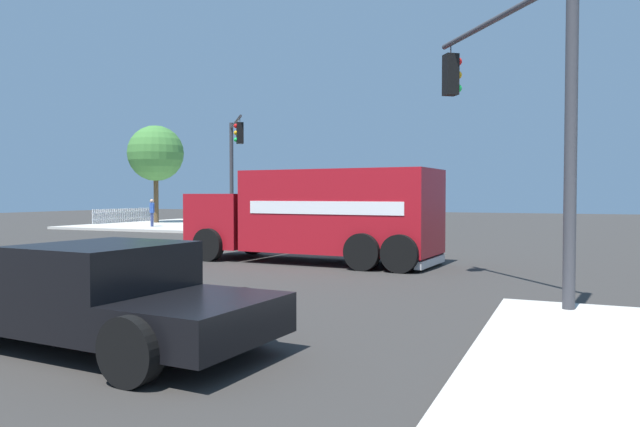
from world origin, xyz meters
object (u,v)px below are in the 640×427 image
object	(u,v)px
pickup_black	(94,292)
shade_tree_near	(156,154)
traffic_light_primary	(234,157)
pedestrian_crossing	(211,209)
traffic_light_secondary	(518,95)
sedan_navy	(347,220)
pedestrian_near_corner	(152,211)
delivery_truck	(318,214)

from	to	relation	value
pickup_black	shade_tree_near	distance (m)	33.48
traffic_light_primary	pedestrian_crossing	size ratio (longest dim) A/B	3.37
traffic_light_secondary	sedan_navy	bearing A→B (deg)	-151.03
sedan_navy	shade_tree_near	size ratio (longest dim) A/B	0.66
pickup_black	pedestrian_crossing	size ratio (longest dim) A/B	3.19
shade_tree_near	pickup_black	bearing A→B (deg)	37.26
pickup_black	shade_tree_near	size ratio (longest dim) A/B	0.81
pedestrian_crossing	shade_tree_near	xyz separation A→B (m)	(0.80, -3.86, 3.70)
pedestrian_near_corner	shade_tree_near	world-z (taller)	shade_tree_near
pedestrian_crossing	traffic_light_primary	bearing A→B (deg)	39.94
traffic_light_primary	pedestrian_crossing	world-z (taller)	traffic_light_primary
traffic_light_primary	traffic_light_secondary	xyz separation A→B (m)	(13.58, 14.51, 0.01)
sedan_navy	pedestrian_crossing	size ratio (longest dim) A/B	2.60
shade_tree_near	traffic_light_secondary	bearing A→B (deg)	50.39
traffic_light_primary	pedestrian_near_corner	bearing A→B (deg)	-111.45
delivery_truck	shade_tree_near	xyz separation A→B (m)	(-16.22, -18.95, 3.36)
delivery_truck	traffic_light_secondary	xyz separation A→B (m)	(4.44, 6.02, 2.47)
traffic_light_secondary	sedan_navy	world-z (taller)	traffic_light_secondary
traffic_light_secondary	pickup_black	distance (m)	8.19
sedan_navy	pedestrian_near_corner	bearing A→B (deg)	-76.63
delivery_truck	shade_tree_near	distance (m)	25.17
pickup_black	traffic_light_secondary	bearing A→B (deg)	140.00
delivery_truck	traffic_light_secondary	distance (m)	7.88
traffic_light_secondary	delivery_truck	bearing A→B (deg)	-126.42
delivery_truck	pickup_black	bearing A→B (deg)	6.54
pickup_black	shade_tree_near	bearing A→B (deg)	-142.74
traffic_light_secondary	pedestrian_crossing	xyz separation A→B (m)	(-21.47, -21.11, -2.81)
pickup_black	pedestrian_near_corner	size ratio (longest dim) A/B	3.29
traffic_light_primary	pedestrian_near_corner	distance (m)	8.48
delivery_truck	traffic_light_secondary	world-z (taller)	traffic_light_secondary
sedan_navy	pedestrian_crossing	bearing A→B (deg)	-102.23
traffic_light_primary	pickup_black	bearing A→B (deg)	26.52
delivery_truck	shade_tree_near	bearing A→B (deg)	-130.57
traffic_light_secondary	traffic_light_primary	bearing A→B (deg)	-133.10
pickup_black	pedestrian_crossing	distance (m)	31.73
pedestrian_near_corner	shade_tree_near	bearing A→B (deg)	-144.06
pickup_black	pedestrian_near_corner	world-z (taller)	pedestrian_near_corner
pedestrian_crossing	shade_tree_near	world-z (taller)	shade_tree_near
traffic_light_primary	traffic_light_secondary	distance (m)	19.87
traffic_light_primary	shade_tree_near	distance (m)	12.67
pedestrian_near_corner	pickup_black	bearing A→B (deg)	37.50
traffic_light_secondary	pedestrian_near_corner	xyz separation A→B (m)	(-16.50, -21.95, -2.84)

